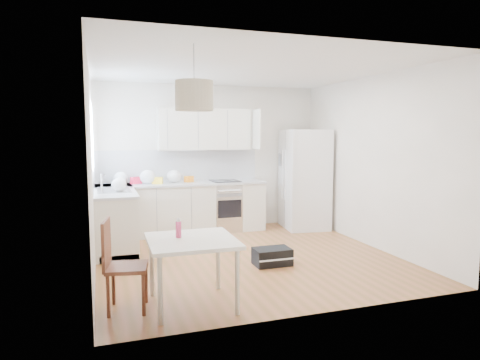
# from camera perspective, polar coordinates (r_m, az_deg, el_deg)

# --- Properties ---
(floor) EXTENTS (4.20, 4.20, 0.00)m
(floor) POSITION_cam_1_polar(r_m,az_deg,el_deg) (6.36, 0.88, -10.21)
(floor) COLOR brown
(floor) RESTS_ON ground
(ceiling) EXTENTS (4.20, 4.20, 0.00)m
(ceiling) POSITION_cam_1_polar(r_m,az_deg,el_deg) (6.17, 0.92, 14.62)
(ceiling) COLOR white
(ceiling) RESTS_ON wall_back
(wall_back) EXTENTS (4.20, 0.00, 4.20)m
(wall_back) POSITION_cam_1_polar(r_m,az_deg,el_deg) (8.13, -3.99, 3.03)
(wall_back) COLOR beige
(wall_back) RESTS_ON floor
(wall_left) EXTENTS (0.00, 4.20, 4.20)m
(wall_left) POSITION_cam_1_polar(r_m,az_deg,el_deg) (5.78, -19.17, 1.43)
(wall_left) COLOR beige
(wall_left) RESTS_ON floor
(wall_right) EXTENTS (0.00, 4.20, 4.20)m
(wall_right) POSITION_cam_1_polar(r_m,az_deg,el_deg) (7.09, 17.15, 2.31)
(wall_right) COLOR beige
(wall_right) RESTS_ON floor
(window_glassblock) EXTENTS (0.02, 1.00, 1.00)m
(window_glassblock) POSITION_cam_1_polar(r_m,az_deg,el_deg) (6.91, -19.07, 5.48)
(window_glassblock) COLOR #BFE0F9
(window_glassblock) RESTS_ON wall_left
(cabinets_back) EXTENTS (3.00, 0.60, 0.88)m
(cabinets_back) POSITION_cam_1_polar(r_m,az_deg,el_deg) (7.81, -7.67, -3.86)
(cabinets_back) COLOR beige
(cabinets_back) RESTS_ON floor
(cabinets_left) EXTENTS (0.60, 1.80, 0.88)m
(cabinets_left) POSITION_cam_1_polar(r_m,az_deg,el_deg) (7.10, -16.35, -5.08)
(cabinets_left) COLOR beige
(cabinets_left) RESTS_ON floor
(counter_back) EXTENTS (3.02, 0.64, 0.04)m
(counter_back) POSITION_cam_1_polar(r_m,az_deg,el_deg) (7.74, -7.72, -0.50)
(counter_back) COLOR #B4B7BA
(counter_back) RESTS_ON cabinets_back
(counter_left) EXTENTS (0.64, 1.82, 0.04)m
(counter_left) POSITION_cam_1_polar(r_m,az_deg,el_deg) (7.02, -16.47, -1.39)
(counter_left) COLOR #B4B7BA
(counter_left) RESTS_ON cabinets_left
(backsplash_back) EXTENTS (3.00, 0.01, 0.58)m
(backsplash_back) POSITION_cam_1_polar(r_m,az_deg,el_deg) (8.00, -8.14, 1.93)
(backsplash_back) COLOR silver
(backsplash_back) RESTS_ON wall_back
(backsplash_left) EXTENTS (0.01, 1.80, 0.58)m
(backsplash_left) POSITION_cam_1_polar(r_m,az_deg,el_deg) (6.99, -18.96, 1.05)
(backsplash_left) COLOR silver
(backsplash_left) RESTS_ON wall_left
(upper_cabinets) EXTENTS (1.70, 0.32, 0.75)m
(upper_cabinets) POSITION_cam_1_polar(r_m,az_deg,el_deg) (7.92, -4.79, 6.75)
(upper_cabinets) COLOR beige
(upper_cabinets) RESTS_ON wall_back
(range_oven) EXTENTS (0.50, 0.61, 0.88)m
(range_oven) POSITION_cam_1_polar(r_m,az_deg,el_deg) (7.99, -2.01, -3.57)
(range_oven) COLOR silver
(range_oven) RESTS_ON floor
(sink) EXTENTS (0.50, 0.80, 0.16)m
(sink) POSITION_cam_1_polar(r_m,az_deg,el_deg) (6.97, -16.46, -1.32)
(sink) COLOR silver
(sink) RESTS_ON counter_left
(refrigerator) EXTENTS (1.00, 1.04, 1.87)m
(refrigerator) POSITION_cam_1_polar(r_m,az_deg,el_deg) (8.25, 8.62, 0.14)
(refrigerator) COLOR white
(refrigerator) RESTS_ON floor
(dining_table) EXTENTS (0.91, 0.91, 0.71)m
(dining_table) POSITION_cam_1_polar(r_m,az_deg,el_deg) (4.52, -6.44, -8.73)
(dining_table) COLOR beige
(dining_table) RESTS_ON floor
(dining_chair) EXTENTS (0.46, 0.46, 0.94)m
(dining_chair) POSITION_cam_1_polar(r_m,az_deg,el_deg) (4.56, -14.81, -10.91)
(dining_chair) COLOR #4C2517
(dining_chair) RESTS_ON floor
(drink_bottle) EXTENTS (0.08, 0.08, 0.21)m
(drink_bottle) POSITION_cam_1_polar(r_m,az_deg,el_deg) (4.55, -8.20, -6.34)
(drink_bottle) COLOR #D53B6B
(drink_bottle) RESTS_ON dining_table
(gym_bag) EXTENTS (0.50, 0.33, 0.23)m
(gym_bag) POSITION_cam_1_polar(r_m,az_deg,el_deg) (5.98, 4.30, -10.13)
(gym_bag) COLOR black
(gym_bag) RESTS_ON floor
(pendant_lamp) EXTENTS (0.42, 0.42, 0.30)m
(pendant_lamp) POSITION_cam_1_polar(r_m,az_deg,el_deg) (4.46, -6.12, 11.10)
(pendant_lamp) COLOR #C4B297
(pendant_lamp) RESTS_ON ceiling
(grocery_bag_a) EXTENTS (0.24, 0.21, 0.22)m
(grocery_bag_a) POSITION_cam_1_polar(r_m,az_deg,el_deg) (7.69, -15.61, 0.24)
(grocery_bag_a) COLOR white
(grocery_bag_a) RESTS_ON counter_back
(grocery_bag_b) EXTENTS (0.27, 0.23, 0.25)m
(grocery_bag_b) POSITION_cam_1_polar(r_m,az_deg,el_deg) (7.63, -12.20, 0.39)
(grocery_bag_b) COLOR white
(grocery_bag_b) RESTS_ON counter_back
(grocery_bag_c) EXTENTS (0.25, 0.22, 0.23)m
(grocery_bag_c) POSITION_cam_1_polar(r_m,az_deg,el_deg) (7.77, -8.78, 0.50)
(grocery_bag_c) COLOR white
(grocery_bag_c) RESTS_ON counter_back
(grocery_bag_d) EXTENTS (0.19, 0.16, 0.17)m
(grocery_bag_d) POSITION_cam_1_polar(r_m,az_deg,el_deg) (7.20, -15.69, -0.33)
(grocery_bag_d) COLOR white
(grocery_bag_d) RESTS_ON counter_back
(grocery_bag_e) EXTENTS (0.22, 0.19, 0.20)m
(grocery_bag_e) POSITION_cam_1_polar(r_m,az_deg,el_deg) (6.77, -15.84, -0.61)
(grocery_bag_e) COLOR white
(grocery_bag_e) RESTS_ON counter_left
(snack_orange) EXTENTS (0.19, 0.16, 0.11)m
(snack_orange) POSITION_cam_1_polar(r_m,az_deg,el_deg) (7.82, -6.83, 0.12)
(snack_orange) COLOR orange
(snack_orange) RESTS_ON counter_back
(snack_yellow) EXTENTS (0.20, 0.16, 0.12)m
(snack_yellow) POSITION_cam_1_polar(r_m,az_deg,el_deg) (7.62, -10.95, -0.07)
(snack_yellow) COLOR yellow
(snack_yellow) RESTS_ON counter_back
(snack_red) EXTENTS (0.21, 0.17, 0.12)m
(snack_red) POSITION_cam_1_polar(r_m,az_deg,el_deg) (7.71, -13.69, -0.05)
(snack_red) COLOR red
(snack_red) RESTS_ON counter_back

